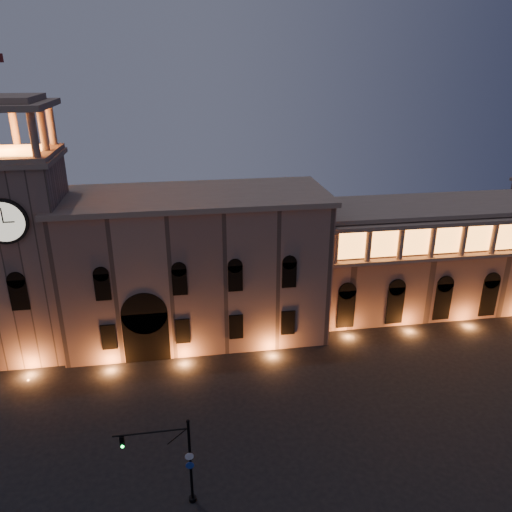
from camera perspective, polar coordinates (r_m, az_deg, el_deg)
name	(u,v)px	position (r m, az deg, el deg)	size (l,w,h in m)	color
ground	(236,456)	(46.13, -2.27, -21.90)	(160.00, 160.00, 0.00)	black
government_building	(195,266)	(59.79, -6.94, -1.13)	(30.80, 12.80, 17.60)	#836455
clock_tower	(25,248)	(59.96, -24.93, 0.82)	(9.80, 9.80, 32.40)	#836455
colonnade_wing	(451,254)	(71.64, 21.37, 0.17)	(40.60, 11.50, 14.50)	#7E5E50
traffic_light	(177,461)	(40.29, -8.98, -22.13)	(5.65, 0.60, 7.74)	black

